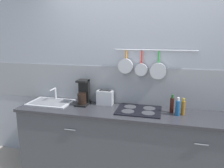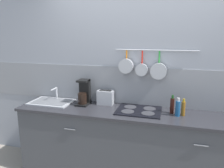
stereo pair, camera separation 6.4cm
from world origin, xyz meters
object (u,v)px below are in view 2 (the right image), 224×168
bottle_sesame_oil (172,105)px  bottle_cooking_wine (178,108)px  bottle_olive_oil (183,108)px  toaster (106,97)px  coffee_maker (84,94)px

bottle_sesame_oil → bottle_cooking_wine: bearing=-53.4°
bottle_sesame_oil → bottle_olive_oil: (0.13, -0.05, -0.01)m
toaster → bottle_cooking_wine: bottle_cooking_wine is taller
coffee_maker → bottle_olive_oil: bearing=-4.2°
bottle_sesame_oil → bottle_cooking_wine: bottle_sesame_oil is taller
toaster → bottle_cooking_wine: 0.96m
bottle_olive_oil → bottle_sesame_oil: bearing=159.0°
toaster → bottle_olive_oil: (1.00, -0.17, -0.01)m
toaster → bottle_sesame_oil: bearing=-7.9°
bottle_olive_oil → bottle_cooking_wine: bearing=-149.2°
coffee_maker → bottle_cooking_wine: size_ratio=1.54×
coffee_maker → toaster: (0.28, 0.08, -0.05)m
bottle_cooking_wine → bottle_sesame_oil: bearing=126.6°
toaster → bottle_olive_oil: size_ratio=1.14×
bottle_cooking_wine → toaster: bearing=167.6°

